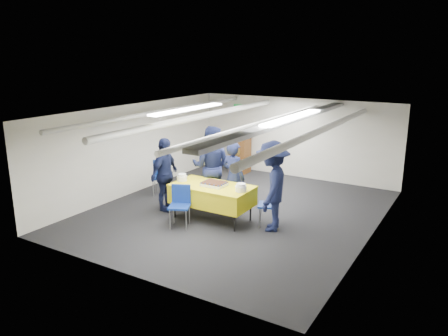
{
  "coord_description": "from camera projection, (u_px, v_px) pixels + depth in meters",
  "views": [
    {
      "loc": [
        4.64,
        -8.26,
        3.52
      ],
      "look_at": [
        -0.21,
        -0.2,
        1.05
      ],
      "focal_mm": 35.0,
      "sensor_mm": 36.0,
      "label": 1
    }
  ],
  "objects": [
    {
      "name": "ground",
      "position": [
        236.0,
        211.0,
        10.05
      ],
      "size": [
        7.0,
        7.0,
        0.0
      ],
      "primitive_type": "plane",
      "color": "black",
      "rests_on": "ground"
    },
    {
      "name": "room_shell",
      "position": [
        249.0,
        131.0,
        9.88
      ],
      "size": [
        6.0,
        7.0,
        2.3
      ],
      "color": "silver",
      "rests_on": "ground"
    },
    {
      "name": "serving_table",
      "position": [
        212.0,
        195.0,
        9.45
      ],
      "size": [
        1.76,
        0.94,
        0.77
      ],
      "color": "black",
      "rests_on": "ground"
    },
    {
      "name": "sheet_cake",
      "position": [
        214.0,
        184.0,
        9.36
      ],
      "size": [
        0.51,
        0.39,
        0.09
      ],
      "color": "white",
      "rests_on": "serving_table"
    },
    {
      "name": "plate_stack_left",
      "position": [
        182.0,
        178.0,
        9.72
      ],
      "size": [
        0.23,
        0.23,
        0.16
      ],
      "color": "white",
      "rests_on": "serving_table"
    },
    {
      "name": "plate_stack_right",
      "position": [
        241.0,
        188.0,
        8.97
      ],
      "size": [
        0.24,
        0.24,
        0.17
      ],
      "color": "white",
      "rests_on": "serving_table"
    },
    {
      "name": "podium",
      "position": [
        240.0,
        153.0,
        13.22
      ],
      "size": [
        0.62,
        0.53,
        1.25
      ],
      "color": "brown",
      "rests_on": "ground"
    },
    {
      "name": "chair_near",
      "position": [
        180.0,
        201.0,
        9.11
      ],
      "size": [
        0.56,
        0.56,
        0.87
      ],
      "color": "gray",
      "rests_on": "ground"
    },
    {
      "name": "chair_right",
      "position": [
        273.0,
        202.0,
        9.1
      ],
      "size": [
        0.54,
        0.54,
        0.87
      ],
      "color": "gray",
      "rests_on": "ground"
    },
    {
      "name": "chair_left",
      "position": [
        161.0,
        174.0,
        11.22
      ],
      "size": [
        0.58,
        0.58,
        0.87
      ],
      "color": "gray",
      "rests_on": "ground"
    },
    {
      "name": "sailor_a",
      "position": [
        233.0,
        178.0,
        9.79
      ],
      "size": [
        0.66,
        0.5,
        1.65
      ],
      "primitive_type": "imported",
      "rotation": [
        0.0,
        0.0,
        2.97
      ],
      "color": "black",
      "rests_on": "ground"
    },
    {
      "name": "sailor_b",
      "position": [
        211.0,
        167.0,
        10.21
      ],
      "size": [
        1.12,
        0.99,
        1.92
      ],
      "primitive_type": "imported",
      "rotation": [
        0.0,
        0.0,
        3.47
      ],
      "color": "black",
      "rests_on": "ground"
    },
    {
      "name": "sailor_c",
      "position": [
        165.0,
        174.0,
        9.96
      ],
      "size": [
        0.52,
        1.03,
        1.69
      ],
      "primitive_type": "imported",
      "rotation": [
        0.0,
        0.0,
        1.68
      ],
      "color": "black",
      "rests_on": "ground"
    },
    {
      "name": "sailor_d",
      "position": [
        272.0,
        186.0,
        8.8
      ],
      "size": [
        0.99,
        1.34,
        1.86
      ],
      "primitive_type": "imported",
      "rotation": [
        0.0,
        0.0,
        -1.3
      ],
      "color": "black",
      "rests_on": "ground"
    }
  ]
}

